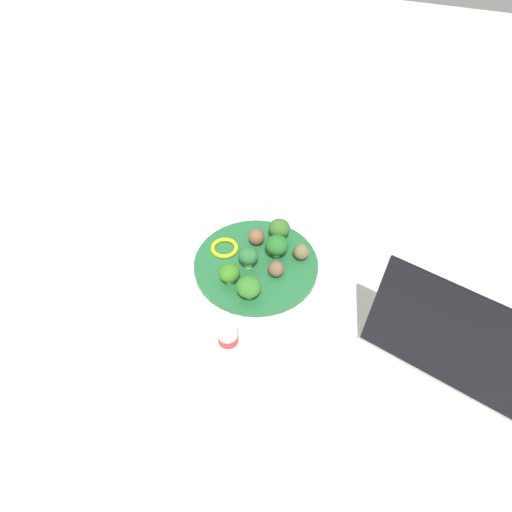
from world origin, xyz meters
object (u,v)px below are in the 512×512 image
Objects in this scene: meatball_mid_left at (276,269)px; laptop at (459,339)px; plate at (256,264)px; pepper_ring_back_right at (225,248)px; broccoli_floret_center at (279,228)px; meatball_front_left at (257,237)px; broccoli_floret_mid_left at (229,273)px; broccoli_floret_mid_right at (249,287)px; broccoli_floret_front_right at (248,256)px; yogurt_bottle at (228,337)px; meatball_back_right at (301,252)px; fork at (291,197)px; broccoli_floret_front_left at (277,245)px; knife at (279,193)px; napkin at (286,195)px.

laptop is (0.05, 0.38, 0.01)m from meatball_mid_left.
pepper_ring_back_right is (-0.01, -0.08, 0.01)m from plate.
laptop reaches higher than broccoli_floret_center.
broccoli_floret_center reaches higher than pepper_ring_back_right.
meatball_mid_left reaches higher than plate.
meatball_mid_left is at bearing 45.04° from meatball_front_left.
laptop is at bearing 83.18° from meatball_mid_left.
broccoli_floret_mid_right is (0.02, 0.05, 0.00)m from broccoli_floret_mid_left.
meatball_mid_left is (-0.08, 0.03, -0.01)m from broccoli_floret_mid_right.
broccoli_floret_center is at bearing 162.69° from broccoli_floret_front_right.
laptop is at bearing 110.25° from yogurt_bottle.
meatball_back_right is at bearing 124.37° from broccoli_floret_front_right.
meatball_back_right is 0.23m from fork.
broccoli_floret_front_right reaches higher than fork.
meatball_mid_left is at bearing 172.10° from yogurt_bottle.
broccoli_floret_front_right is (-0.08, -0.03, 0.00)m from broccoli_floret_mid_right.
broccoli_floret_mid_right is 0.71× the size of yogurt_bottle.
broccoli_floret_mid_right is 0.36m from fork.
broccoli_floret_front_left is (-0.13, 0.01, 0.00)m from broccoli_floret_mid_right.
broccoli_floret_mid_left reaches higher than pepper_ring_back_right.
meatball_front_left reaches higher than fork.
broccoli_floret_mid_right is 0.09m from meatball_mid_left.
knife is 0.48m from yogurt_bottle.
broccoli_floret_front_right is 0.43× the size of fork.
broccoli_floret_front_left is (-0.03, 0.04, 0.04)m from plate.
pepper_ring_back_right is (0.08, -0.11, -0.03)m from broccoli_floret_center.
plate is 4.41× the size of pepper_ring_back_right.
meatball_back_right is at bearing 23.76° from fork.
broccoli_floret_mid_right reaches higher than plate.
broccoli_floret_center is (-0.06, -0.01, -0.00)m from broccoli_floret_front_left.
broccoli_floret_front_right is 0.29m from napkin.
meatball_back_right is (-0.07, 0.04, 0.00)m from meatball_mid_left.
broccoli_floret_front_left is 1.59× the size of meatball_mid_left.
meatball_mid_left is 0.08m from meatball_back_right.
broccoli_floret_front_left is at bearing 18.14° from knife.
broccoli_floret_center is 0.18m from fork.
pepper_ring_back_right is (-0.03, -0.07, -0.03)m from broccoli_floret_front_right.
fork is at bearing 175.13° from broccoli_floret_mid_left.
broccoli_floret_front_left is at bearing -103.75° from laptop.
broccoli_floret_mid_right is 0.45× the size of fork.
meatball_back_right is 0.25× the size of knife.
broccoli_floret_mid_left is at bearing -4.87° from fork.
yogurt_bottle is (0.22, 0.11, 0.01)m from pepper_ring_back_right.
laptop reaches higher than broccoli_floret_mid_left.
pepper_ring_back_right is at bearing -149.00° from broccoli_floret_mid_left.
broccoli_floret_mid_right reaches higher than broccoli_floret_front_right.
meatball_front_left reaches higher than knife.
meatball_back_right is (-0.07, 0.10, -0.01)m from broccoli_floret_front_right.
meatball_back_right is 0.30× the size of fork.
fork is at bearing -176.42° from yogurt_bottle.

